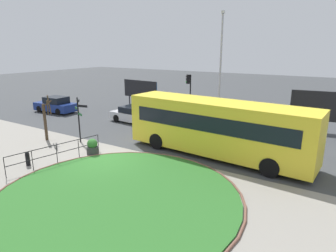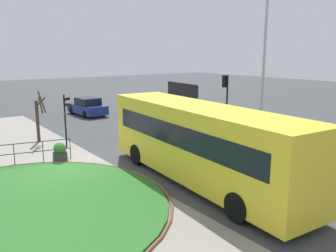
{
  "view_description": "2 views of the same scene",
  "coord_description": "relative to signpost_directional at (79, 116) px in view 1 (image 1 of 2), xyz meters",
  "views": [
    {
      "loc": [
        11.26,
        -11.31,
        6.18
      ],
      "look_at": [
        1.82,
        3.76,
        1.39
      ],
      "focal_mm": 31.23,
      "sensor_mm": 36.0,
      "label": 1
    },
    {
      "loc": [
        15.6,
        -5.37,
        5.34
      ],
      "look_at": [
        2.39,
        4.23,
        1.94
      ],
      "focal_mm": 37.52,
      "sensor_mm": 36.0,
      "label": 2
    }
  ],
  "objects": [
    {
      "name": "grass_kerb_ring",
      "position": [
        7.11,
        -4.37,
        -1.78
      ],
      "size": [
        10.72,
        10.72,
        0.11
      ],
      "primitive_type": "torus",
      "color": "brown",
      "rests_on": "ground"
    },
    {
      "name": "car_near_lane",
      "position": [
        -0.42,
        6.29,
        -1.2
      ],
      "size": [
        4.34,
        2.12,
        1.34
      ],
      "rotation": [
        0.0,
        0.0,
        -0.06
      ],
      "color": "silver",
      "rests_on": "ground"
    },
    {
      "name": "billboard_left",
      "position": [
        13.31,
        11.45,
        0.09
      ],
      "size": [
        4.45,
        0.68,
        3.08
      ],
      "rotation": [
        0.0,
        0.0,
        0.12
      ],
      "color": "black",
      "rests_on": "ground"
    },
    {
      "name": "planter_near_signpost",
      "position": [
        2.4,
        -1.25,
        -1.38
      ],
      "size": [
        0.71,
        0.71,
        0.99
      ],
      "color": "#383838",
      "rests_on": "ground"
    },
    {
      "name": "sidewalk_paving",
      "position": [
        3.63,
        -3.41,
        -1.83
      ],
      "size": [
        32.0,
        8.03,
        0.02
      ],
      "primitive_type": "cube",
      "color": "gray",
      "rests_on": "ground"
    },
    {
      "name": "lamppost_tall",
      "position": [
        5.68,
        9.98,
        2.94
      ],
      "size": [
        0.32,
        0.32,
        8.95
      ],
      "color": "#B7B7BC",
      "rests_on": "ground"
    },
    {
      "name": "bus_yellow",
      "position": [
        8.63,
        2.53,
        -0.09
      ],
      "size": [
        11.14,
        3.19,
        3.24
      ],
      "rotation": [
        0.0,
        0.0,
        3.07
      ],
      "color": "yellow",
      "rests_on": "ground"
    },
    {
      "name": "grass_island",
      "position": [
        7.11,
        -4.37,
        -1.79
      ],
      "size": [
        10.41,
        10.41,
        0.1
      ],
      "primitive_type": "cylinder",
      "color": "#2D6B28",
      "rests_on": "ground"
    },
    {
      "name": "traffic_light_near",
      "position": [
        3.03,
        9.6,
        1.05
      ],
      "size": [
        0.49,
        0.3,
        3.94
      ],
      "rotation": [
        0.0,
        0.0,
        3.33
      ],
      "color": "black",
      "rests_on": "ground"
    },
    {
      "name": "signpost_directional",
      "position": [
        0.0,
        0.0,
        0.0
      ],
      "size": [
        1.24,
        0.76,
        3.07
      ],
      "color": "black",
      "rests_on": "ground"
    },
    {
      "name": "street_tree_bare",
      "position": [
        -2.34,
        -0.85,
        -0.31
      ],
      "size": [
        1.11,
        0.68,
        3.17
      ],
      "color": "#423323",
      "rests_on": "ground"
    },
    {
      "name": "railing_grass_edge",
      "position": [
        1.77,
        -3.25,
        -1.13
      ],
      "size": [
        1.11,
        5.19,
        1.09
      ],
      "rotation": [
        0.0,
        0.0,
        4.51
      ],
      "color": "black",
      "rests_on": "ground"
    },
    {
      "name": "car_far_lane",
      "position": [
        -9.51,
        5.35,
        -1.13
      ],
      "size": [
        4.36,
        2.13,
        1.54
      ],
      "rotation": [
        0.0,
        0.0,
        3.21
      ],
      "color": "navy",
      "rests_on": "ground"
    },
    {
      "name": "billboard_right",
      "position": [
        -3.44,
        11.15,
        0.17
      ],
      "size": [
        4.41,
        0.53,
        2.94
      ],
      "rotation": [
        0.0,
        0.0,
        -0.09
      ],
      "color": "black",
      "rests_on": "ground"
    },
    {
      "name": "ground",
      "position": [
        3.63,
        -1.43,
        -1.84
      ],
      "size": [
        120.0,
        120.0,
        0.0
      ],
      "primitive_type": "plane",
      "color": "#3D3F42"
    },
    {
      "name": "bollard_foreground",
      "position": [
        0.68,
        -4.3,
        -1.43
      ],
      "size": [
        0.23,
        0.23,
        0.8
      ],
      "color": "black",
      "rests_on": "ground"
    }
  ]
}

